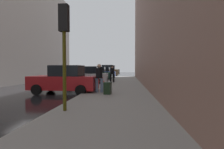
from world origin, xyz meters
name	(u,v)px	position (x,y,z in m)	size (l,w,h in m)	color
ground_plane	(30,92)	(0.00, 0.00, 0.00)	(120.00, 120.00, 0.00)	black
sidewalk	(117,92)	(6.00, 0.00, 0.07)	(4.00, 40.00, 0.15)	gray
parked_red_hatchback	(65,80)	(2.65, -0.48, 0.85)	(4.25, 2.15, 1.79)	#B2191E
parked_silver_sedan	(87,76)	(2.65, 5.54, 0.85)	(4.25, 2.15, 1.79)	#B7BABF
parked_dark_green_sedan	(96,74)	(2.65, 11.04, 0.85)	(4.24, 2.14, 1.79)	#193828
parked_blue_sedan	(103,73)	(2.65, 16.96, 0.85)	(4.25, 2.15, 1.79)	navy
parked_bronze_suv	(107,71)	(2.65, 22.33, 1.03)	(4.62, 2.11, 2.25)	brown
parked_black_suv	(110,71)	(2.65, 27.87, 1.03)	(4.62, 2.10, 2.25)	black
fire_hydrant	(102,81)	(4.45, 3.63, 0.50)	(0.42, 0.22, 0.70)	red
traffic_light	(64,34)	(4.50, -5.55, 2.76)	(0.32, 0.32, 3.60)	#514C0F
pedestrian_in_jeans	(99,77)	(4.95, -0.92, 1.10)	(0.51, 0.42, 1.71)	#728CB2
pedestrian_with_fedora	(112,73)	(5.06, 6.84, 1.14)	(0.51, 0.42, 1.78)	black
rolling_suitcase	(108,88)	(5.54, -1.57, 0.49)	(0.42, 0.60, 1.04)	black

